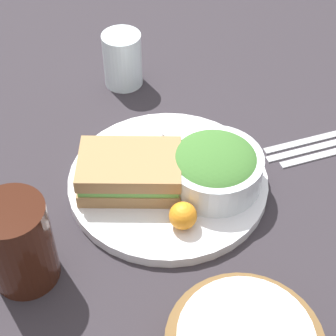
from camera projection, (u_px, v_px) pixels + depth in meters
The scene contains 11 objects.
ground_plane at pixel (168, 185), 0.82m from camera, with size 4.00×4.00×0.00m, color #2D282D.
plate at pixel (168, 181), 0.82m from camera, with size 0.29×0.29×0.02m, color silver.
sandwich at pixel (130, 169), 0.79m from camera, with size 0.16×0.12×0.05m.
salad_bowl at pixel (214, 166), 0.78m from camera, with size 0.14×0.14×0.06m.
dressing_cup at pixel (178, 137), 0.85m from camera, with size 0.05×0.05×0.04m, color #B7B7BC.
orange_wedge at pixel (187, 215), 0.74m from camera, with size 0.04×0.04×0.04m, color orange.
drink_glass at pixel (19, 244), 0.67m from camera, with size 0.08×0.08×0.12m, color #38190F.
fork at pixel (320, 137), 0.89m from camera, with size 0.19×0.01×0.01m, color #B2B2B7.
knife at pixel (326, 145), 0.88m from camera, with size 0.20×0.01×0.01m, color #B2B2B7.
spoon at pixel (332, 152), 0.87m from camera, with size 0.17×0.01×0.01m, color #B2B2B7.
water_glass at pixel (123, 59), 0.96m from camera, with size 0.07×0.07×0.10m, color silver.
Camera 1 is at (0.12, 0.54, 0.61)m, focal length 60.00 mm.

